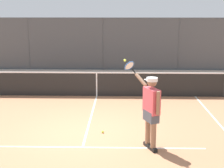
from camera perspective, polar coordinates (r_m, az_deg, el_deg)
name	(u,v)px	position (r m, az deg, el deg)	size (l,w,h in m)	color
ground_plane	(87,133)	(9.05, -4.50, -8.58)	(60.00, 60.00, 0.00)	#B27551
court_line_markings	(81,152)	(7.89, -5.46, -11.90)	(7.79, 8.99, 0.01)	white
fence_backdrop	(104,46)	(18.21, -1.44, 6.67)	(19.18, 1.37, 2.93)	#474C51
tennis_net	(97,84)	(12.69, -2.72, 0.05)	(10.01, 0.09, 1.07)	#2D2D2D
tennis_player	(151,107)	(7.77, 6.84, -4.01)	(0.88, 1.25, 2.07)	black
tennis_ball_near_net	(103,132)	(9.01, -1.64, -8.41)	(0.07, 0.07, 0.07)	#C1D138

